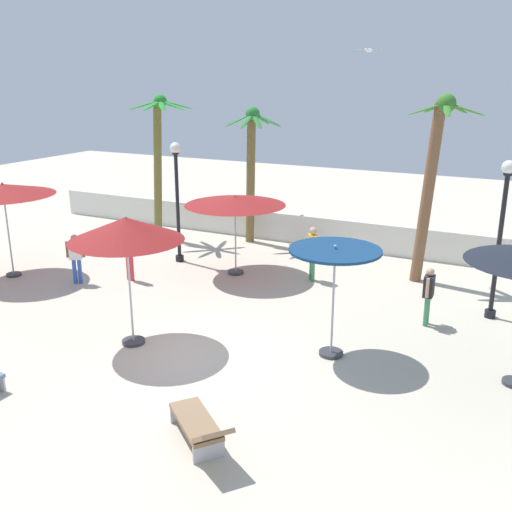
{
  "coord_description": "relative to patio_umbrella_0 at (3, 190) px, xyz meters",
  "views": [
    {
      "loc": [
        6.75,
        -10.14,
        6.09
      ],
      "look_at": [
        0.0,
        3.39,
        1.4
      ],
      "focal_mm": 40.99,
      "sensor_mm": 36.0,
      "label": 1
    }
  ],
  "objects": [
    {
      "name": "patio_umbrella_3",
      "position": [
        10.86,
        -0.7,
        -0.51
      ],
      "size": [
        2.02,
        2.02,
        2.61
      ],
      "color": "#333338",
      "rests_on": "ground_plane"
    },
    {
      "name": "palm_tree_0",
      "position": [
        11.72,
        5.27,
        0.62
      ],
      "size": [
        2.07,
        2.07,
        5.62
      ],
      "color": "brown",
      "rests_on": "ground_plane"
    },
    {
      "name": "patio_umbrella_0",
      "position": [
        0.0,
        0.0,
        0.0
      ],
      "size": [
        3.09,
        3.09,
        3.0
      ],
      "color": "#333338",
      "rests_on": "ground_plane"
    },
    {
      "name": "lamp_post_1",
      "position": [
        13.88,
        3.21,
        -0.35
      ],
      "size": [
        0.34,
        0.34,
        4.12
      ],
      "color": "black",
      "rests_on": "ground_plane"
    },
    {
      "name": "ground_plane",
      "position": [
        7.96,
        -2.09,
        -2.75
      ],
      "size": [
        56.0,
        56.0,
        0.0
      ],
      "primitive_type": "plane",
      "color": "beige"
    },
    {
      "name": "guest_2",
      "position": [
        12.46,
        1.97,
        -1.84
      ],
      "size": [
        0.25,
        0.56,
        1.53
      ],
      "color": "#3F8C59",
      "rests_on": "ground_plane"
    },
    {
      "name": "guest_3",
      "position": [
        2.33,
        0.38,
        -1.83
      ],
      "size": [
        0.49,
        0.39,
        1.54
      ],
      "color": "#3359B2",
      "rests_on": "ground_plane"
    },
    {
      "name": "seagull_0",
      "position": [
        8.38,
        9.58,
        4.2
      ],
      "size": [
        0.68,
        1.18,
        0.14
      ],
      "color": "white"
    },
    {
      "name": "palm_tree_2",
      "position": [
        1.62,
        5.81,
        0.66
      ],
      "size": [
        2.4,
        2.4,
        5.44
      ],
      "color": "brown",
      "rests_on": "ground_plane"
    },
    {
      "name": "lounge_chair_0",
      "position": [
        10.02,
        -4.96,
        -2.36
      ],
      "size": [
        1.8,
        1.61,
        0.84
      ],
      "color": "#B7B7BC",
      "rests_on": "ground_plane"
    },
    {
      "name": "patio_umbrella_2",
      "position": [
        6.21,
        3.35,
        -0.4
      ],
      "size": [
        3.16,
        3.16,
        2.57
      ],
      "color": "#333338",
      "rests_on": "ground_plane"
    },
    {
      "name": "patio_umbrella_4",
      "position": [
        6.46,
        -2.22,
        0.03
      ],
      "size": [
        2.62,
        2.62,
        3.11
      ],
      "color": "#333338",
      "rests_on": "ground_plane"
    },
    {
      "name": "lamp_post_0",
      "position": [
        3.86,
        3.65,
        -0.32
      ],
      "size": [
        0.36,
        0.36,
        4.02
      ],
      "color": "black",
      "rests_on": "ground_plane"
    },
    {
      "name": "guest_1",
      "position": [
        8.63,
        3.82,
        -1.72
      ],
      "size": [
        0.41,
        0.45,
        1.7
      ],
      "color": "#3F8C59",
      "rests_on": "ground_plane"
    },
    {
      "name": "boundary_wall",
      "position": [
        7.96,
        7.58,
        -2.21
      ],
      "size": [
        25.2,
        0.3,
        1.09
      ],
      "primitive_type": "cube",
      "color": "silver",
      "rests_on": "ground_plane"
    },
    {
      "name": "palm_tree_3",
      "position": [
        4.95,
        6.92,
        0.38
      ],
      "size": [
        2.13,
        2.13,
        5.02
      ],
      "color": "brown",
      "rests_on": "ground_plane"
    },
    {
      "name": "guest_0",
      "position": [
        3.58,
        1.33,
        -1.73
      ],
      "size": [
        0.55,
        0.29,
        1.69
      ],
      "color": "#D8333F",
      "rests_on": "ground_plane"
    }
  ]
}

